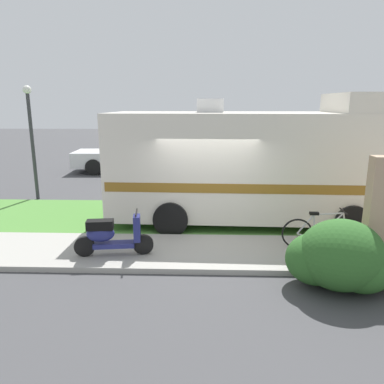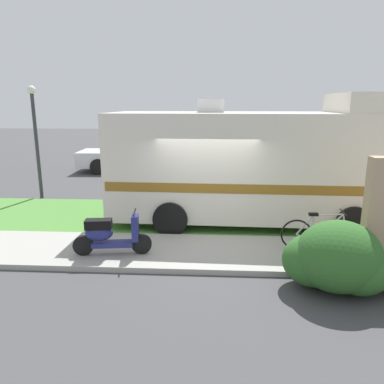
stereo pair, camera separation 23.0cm
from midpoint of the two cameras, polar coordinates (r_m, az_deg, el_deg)
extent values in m
plane|color=#424244|center=(9.54, 2.92, -6.89)|extent=(80.00, 80.00, 0.00)
cube|color=#9E9B93|center=(8.41, 2.85, -9.37)|extent=(24.00, 2.00, 0.12)
cube|color=#4C8438|center=(10.95, 2.99, -3.95)|extent=(24.00, 3.40, 0.08)
cube|color=silver|center=(10.36, 10.00, 4.28)|extent=(7.82, 2.76, 2.80)
cube|color=silver|center=(10.91, 26.53, 12.26)|extent=(1.87, 2.47, 0.50)
cube|color=#8C601E|center=(10.43, 9.90, 2.01)|extent=(7.67, 2.78, 0.24)
cube|color=silver|center=(10.19, 3.66, 13.23)|extent=(0.72, 0.62, 0.36)
cylinder|color=black|center=(12.23, 20.55, -0.94)|extent=(0.91, 0.30, 0.90)
cylinder|color=black|center=(9.98, 24.22, -4.46)|extent=(0.91, 0.30, 0.90)
cylinder|color=black|center=(11.83, -1.11, -0.53)|extent=(0.91, 0.30, 0.90)
cylinder|color=black|center=(9.49, -2.65, -4.14)|extent=(0.91, 0.30, 0.90)
cylinder|color=black|center=(8.19, -7.01, -7.99)|extent=(0.45, 0.16, 0.44)
cylinder|color=black|center=(8.35, -15.73, -7.98)|extent=(0.45, 0.16, 0.44)
cube|color=navy|center=(8.24, -11.42, -7.88)|extent=(0.91, 0.39, 0.10)
cube|color=black|center=(8.13, -13.51, -4.85)|extent=(0.59, 0.33, 0.20)
ellipsoid|color=navy|center=(8.19, -13.44, -6.18)|extent=(0.63, 0.37, 0.36)
cube|color=navy|center=(8.06, -7.99, -5.49)|extent=(0.18, 0.34, 0.56)
cylinder|color=black|center=(7.96, -8.07, -3.11)|extent=(0.10, 0.50, 0.04)
sphere|color=white|center=(8.01, -8.03, -4.27)|extent=(0.12, 0.12, 0.12)
torus|color=black|center=(8.95, 23.33, -6.25)|extent=(0.70, 0.06, 0.70)
torus|color=black|center=(8.67, 16.60, -6.32)|extent=(0.70, 0.06, 0.70)
cylinder|color=silver|center=(8.79, 21.12, -5.23)|extent=(0.60, 0.05, 0.68)
cylinder|color=silver|center=(8.71, 19.08, -5.40)|extent=(0.10, 0.04, 0.61)
cylinder|color=silver|center=(8.69, 21.09, -3.33)|extent=(0.64, 0.05, 0.09)
cylinder|color=silver|center=(8.74, 17.87, -6.80)|extent=(0.42, 0.05, 0.19)
cylinder|color=silver|center=(8.64, 17.81, -4.91)|extent=(0.37, 0.05, 0.47)
cylinder|color=silver|center=(8.86, 23.22, -4.73)|extent=(0.12, 0.04, 0.51)
cube|color=black|center=(8.60, 19.04, -3.29)|extent=(0.20, 0.11, 0.06)
cylinder|color=black|center=(8.77, 23.13, -2.93)|extent=(0.04, 0.52, 0.03)
cube|color=#B7B29E|center=(15.63, 20.46, 2.86)|extent=(3.00, 2.16, 0.75)
cylinder|color=black|center=(16.48, 18.14, 2.59)|extent=(0.77, 0.27, 0.76)
cylinder|color=black|center=(14.66, 20.35, 1.11)|extent=(0.77, 0.27, 0.76)
cube|color=silver|center=(18.49, -4.26, 6.55)|extent=(2.48, 2.14, 1.59)
cube|color=black|center=(18.44, -4.29, 8.08)|extent=(2.36, 2.15, 0.44)
cube|color=silver|center=(18.96, -12.28, 5.16)|extent=(3.01, 2.16, 0.75)
cylinder|color=black|center=(19.53, -3.44, 4.88)|extent=(0.77, 0.28, 0.76)
cylinder|color=black|center=(17.62, -3.88, 3.91)|extent=(0.77, 0.28, 0.76)
cylinder|color=black|center=(20.01, -12.60, 4.78)|extent=(0.77, 0.28, 0.76)
cylinder|color=black|center=(18.15, -13.97, 3.82)|extent=(0.77, 0.28, 0.76)
ellipsoid|color=#2D6026|center=(7.18, 22.58, -9.18)|extent=(1.53, 1.37, 1.30)
ellipsoid|color=#2D6026|center=(7.26, 19.19, -9.94)|extent=(1.14, 1.03, 0.97)
ellipsoid|color=#2D6026|center=(7.28, 25.33, -10.79)|extent=(1.07, 0.96, 0.91)
cylinder|color=brown|center=(9.50, 26.06, -7.02)|extent=(0.06, 0.06, 0.19)
cylinder|color=brown|center=(9.47, 26.13, -6.35)|extent=(0.03, 0.03, 0.04)
cylinder|color=black|center=(9.46, 26.15, -6.21)|extent=(0.03, 0.03, 0.01)
cylinder|color=#333338|center=(14.01, -22.45, 6.40)|extent=(0.12, 0.12, 3.66)
sphere|color=silver|center=(13.93, -23.19, 14.36)|extent=(0.28, 0.28, 0.28)
camera|label=1|loc=(0.11, -89.31, 0.17)|focal=34.42mm
camera|label=2|loc=(0.11, 90.69, -0.17)|focal=34.42mm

